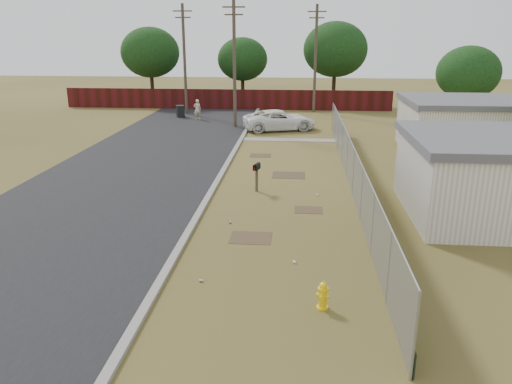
# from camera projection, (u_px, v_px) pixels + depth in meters

# --- Properties ---
(ground) EXTENTS (120.00, 120.00, 0.00)m
(ground) POSITION_uv_depth(u_px,v_px,m) (280.00, 194.00, 21.65)
(ground) COLOR olive
(ground) RESTS_ON ground
(street) EXTENTS (15.10, 60.00, 0.12)m
(street) POSITION_uv_depth(u_px,v_px,m) (173.00, 149.00, 29.85)
(street) COLOR black
(street) RESTS_ON ground
(chainlink_fence) EXTENTS (0.10, 27.06, 2.02)m
(chainlink_fence) POSITION_uv_depth(u_px,v_px,m) (352.00, 171.00, 22.13)
(chainlink_fence) COLOR gray
(chainlink_fence) RESTS_ON ground
(privacy_fence) EXTENTS (30.00, 0.12, 1.80)m
(privacy_fence) POSITION_uv_depth(u_px,v_px,m) (226.00, 99.00, 45.60)
(privacy_fence) COLOR #460F11
(privacy_fence) RESTS_ON ground
(utility_poles) EXTENTS (12.60, 8.24, 9.00)m
(utility_poles) POSITION_uv_depth(u_px,v_px,m) (246.00, 59.00, 40.15)
(utility_poles) COLOR brown
(utility_poles) RESTS_ON ground
(houses) EXTENTS (9.30, 17.24, 3.10)m
(houses) POSITION_uv_depth(u_px,v_px,m) (490.00, 147.00, 23.35)
(houses) COLOR white
(houses) RESTS_ON ground
(horizon_trees) EXTENTS (33.32, 31.94, 7.78)m
(horizon_trees) POSITION_uv_depth(u_px,v_px,m) (302.00, 58.00, 42.54)
(horizon_trees) COLOR black
(horizon_trees) RESTS_ON ground
(fire_hydrant) EXTENTS (0.38, 0.38, 0.76)m
(fire_hydrant) POSITION_uv_depth(u_px,v_px,m) (323.00, 296.00, 12.52)
(fire_hydrant) COLOR yellow
(fire_hydrant) RESTS_ON ground
(mailbox) EXTENTS (0.32, 0.56, 1.28)m
(mailbox) POSITION_uv_depth(u_px,v_px,m) (257.00, 169.00, 21.69)
(mailbox) COLOR brown
(mailbox) RESTS_ON ground
(pickup_truck) EXTENTS (5.68, 3.86, 1.45)m
(pickup_truck) POSITION_uv_depth(u_px,v_px,m) (280.00, 120.00, 35.72)
(pickup_truck) COLOR white
(pickup_truck) RESTS_ON ground
(pedestrian) EXTENTS (0.67, 0.54, 1.61)m
(pedestrian) POSITION_uv_depth(u_px,v_px,m) (197.00, 109.00, 40.18)
(pedestrian) COLOR beige
(pedestrian) RESTS_ON ground
(trash_bin) EXTENTS (0.87, 0.84, 0.98)m
(trash_bin) POSITION_uv_depth(u_px,v_px,m) (180.00, 111.00, 41.28)
(trash_bin) COLOR black
(trash_bin) RESTS_ON ground
(scattered_litter) EXTENTS (3.58, 8.17, 0.07)m
(scattered_litter) POSITION_uv_depth(u_px,v_px,m) (265.00, 234.00, 17.16)
(scattered_litter) COLOR silver
(scattered_litter) RESTS_ON ground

